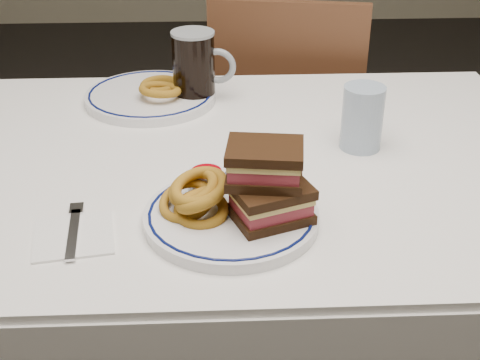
{
  "coord_description": "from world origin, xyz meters",
  "views": [
    {
      "loc": [
        -0.02,
        -1.1,
        1.33
      ],
      "look_at": [
        0.02,
        -0.19,
        0.81
      ],
      "focal_mm": 50.0,
      "sensor_mm": 36.0,
      "label": 1
    }
  ],
  "objects_px": {
    "main_plate": "(231,216)",
    "reuben_sandwich": "(268,183)",
    "chair_far": "(287,130)",
    "far_plate": "(151,96)",
    "beer_mug": "(195,66)"
  },
  "relations": [
    {
      "from": "main_plate",
      "to": "chair_far",
      "type": "bearing_deg",
      "value": 77.87
    },
    {
      "from": "main_plate",
      "to": "beer_mug",
      "type": "distance_m",
      "value": 0.51
    },
    {
      "from": "chair_far",
      "to": "main_plate",
      "type": "height_order",
      "value": "chair_far"
    },
    {
      "from": "chair_far",
      "to": "main_plate",
      "type": "xyz_separation_m",
      "value": [
        -0.19,
        -0.89,
        0.27
      ]
    },
    {
      "from": "reuben_sandwich",
      "to": "far_plate",
      "type": "bearing_deg",
      "value": 112.99
    },
    {
      "from": "far_plate",
      "to": "beer_mug",
      "type": "bearing_deg",
      "value": -0.28
    },
    {
      "from": "beer_mug",
      "to": "far_plate",
      "type": "relative_size",
      "value": 0.54
    },
    {
      "from": "chair_far",
      "to": "far_plate",
      "type": "height_order",
      "value": "chair_far"
    },
    {
      "from": "main_plate",
      "to": "reuben_sandwich",
      "type": "height_order",
      "value": "reuben_sandwich"
    },
    {
      "from": "chair_far",
      "to": "reuben_sandwich",
      "type": "distance_m",
      "value": 0.98
    },
    {
      "from": "main_plate",
      "to": "reuben_sandwich",
      "type": "xyz_separation_m",
      "value": [
        0.06,
        -0.01,
        0.07
      ]
    },
    {
      "from": "main_plate",
      "to": "reuben_sandwich",
      "type": "distance_m",
      "value": 0.09
    },
    {
      "from": "chair_far",
      "to": "main_plate",
      "type": "distance_m",
      "value": 0.95
    },
    {
      "from": "chair_far",
      "to": "far_plate",
      "type": "distance_m",
      "value": 0.6
    },
    {
      "from": "main_plate",
      "to": "beer_mug",
      "type": "height_order",
      "value": "beer_mug"
    }
  ]
}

